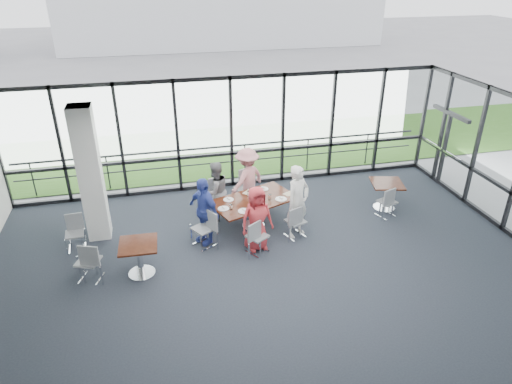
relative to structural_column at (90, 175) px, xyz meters
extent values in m
cube|color=#20262F|center=(3.60, -3.00, -1.61)|extent=(12.00, 10.00, 0.02)
cube|color=silver|center=(3.60, -3.00, 1.60)|extent=(12.00, 10.00, 0.04)
cube|color=white|center=(3.60, 2.00, 0.00)|extent=(12.00, 0.10, 3.20)
cube|color=black|center=(9.60, 0.75, -0.55)|extent=(0.12, 1.60, 2.10)
cube|color=white|center=(0.00, 0.00, 0.00)|extent=(0.50, 0.50, 3.20)
cube|color=gray|center=(3.60, 7.00, -1.62)|extent=(80.00, 70.00, 0.02)
cube|color=#2B5416|center=(3.60, 5.00, -1.59)|extent=(80.00, 5.00, 0.01)
cube|color=silver|center=(7.60, 29.00, 1.40)|extent=(24.00, 10.00, 6.00)
cylinder|color=#2D2D33|center=(3.60, 2.60, -1.10)|extent=(12.00, 0.06, 0.06)
cube|color=black|center=(3.66, -0.44, -0.87)|extent=(2.28, 1.76, 0.04)
cylinder|color=silver|center=(3.66, -0.44, -1.25)|extent=(0.12, 0.12, 0.71)
cylinder|color=silver|center=(3.66, -0.44, -1.59)|extent=(0.56, 0.56, 0.03)
cube|color=black|center=(0.94, -1.79, -0.87)|extent=(0.80, 0.80, 0.04)
cylinder|color=silver|center=(0.94, -1.79, -1.25)|extent=(0.12, 0.12, 0.71)
cube|color=black|center=(7.27, -0.33, -0.87)|extent=(0.96, 0.96, 0.04)
cylinder|color=silver|center=(7.27, -0.33, -1.25)|extent=(0.12, 0.12, 0.71)
imported|color=#BB2F34|center=(3.53, -1.38, -0.83)|extent=(0.83, 0.62, 1.54)
imported|color=silver|center=(4.59, -1.04, -0.71)|extent=(0.80, 0.73, 1.78)
imported|color=slate|center=(2.83, 0.16, -0.82)|extent=(0.88, 0.76, 1.55)
imported|color=#D9878A|center=(3.73, 0.54, -0.75)|extent=(1.22, 1.09, 1.69)
imported|color=#3446A4|center=(2.42, -0.84, -0.78)|extent=(0.95, 1.09, 1.63)
cylinder|color=white|center=(3.33, -0.96, -0.84)|extent=(0.28, 0.28, 0.01)
cylinder|color=white|center=(4.32, -0.59, -0.84)|extent=(0.28, 0.28, 0.01)
cylinder|color=white|center=(3.08, -0.33, -0.84)|extent=(0.25, 0.25, 0.01)
cylinder|color=white|center=(4.04, 0.05, -0.84)|extent=(0.25, 0.25, 0.01)
cylinder|color=white|center=(2.88, -0.74, -0.84)|extent=(0.26, 0.26, 0.01)
cylinder|color=white|center=(3.59, -0.78, -0.78)|extent=(0.07, 0.07, 0.14)
cylinder|color=white|center=(4.05, -0.54, -0.78)|extent=(0.07, 0.07, 0.14)
cylinder|color=white|center=(3.59, -0.25, -0.78)|extent=(0.07, 0.07, 0.14)
cylinder|color=white|center=(3.05, -0.81, -0.78)|extent=(0.07, 0.07, 0.13)
cube|color=beige|center=(3.64, -0.91, -0.85)|extent=(0.40, 0.38, 0.00)
cube|color=beige|center=(4.60, -0.34, -0.85)|extent=(0.33, 0.30, 0.00)
cube|color=beige|center=(3.65, -0.03, -0.85)|extent=(0.36, 0.36, 0.00)
cube|color=black|center=(3.74, -0.36, -0.83)|extent=(0.10, 0.07, 0.04)
cylinder|color=#AF151A|center=(3.71, -0.40, -0.76)|extent=(0.06, 0.06, 0.18)
cylinder|color=#246B36|center=(3.70, -0.35, -0.75)|extent=(0.05, 0.05, 0.20)
camera|label=1|loc=(1.49, -9.94, 4.29)|focal=32.00mm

